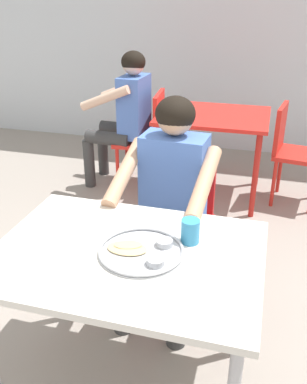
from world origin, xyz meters
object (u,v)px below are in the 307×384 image
at_px(chair_red_left, 147,133).
at_px(patron_background, 125,109).
at_px(diner_foreground, 169,193).
at_px(chair_red_right, 291,147).
at_px(thali_tray, 142,251).
at_px(table_background_red, 213,125).
at_px(table_foreground, 127,268).
at_px(chair_foreground, 179,214).
at_px(drinking_cup, 190,230).

height_order(chair_red_left, patron_background, patron_background).
distance_m(diner_foreground, chair_red_right, 1.71).
bearing_deg(thali_tray, table_background_red, 90.53).
relative_size(table_foreground, thali_tray, 3.14).
bearing_deg(thali_tray, patron_background, 110.81).
distance_m(chair_foreground, patron_background, 1.54).
height_order(thali_tray, chair_red_left, chair_red_left).
relative_size(table_foreground, chair_foreground, 1.29).
distance_m(thali_tray, drinking_cup, 0.22).
xyz_separation_m(thali_tray, diner_foreground, (-0.04, 0.61, -0.04)).
xyz_separation_m(drinking_cup, chair_red_right, (0.47, 2.04, -0.31)).
distance_m(chair_red_left, chair_red_right, 1.25).
distance_m(chair_foreground, table_background_red, 1.30).
relative_size(thali_tray, drinking_cup, 3.34).
relative_size(chair_red_right, patron_background, 0.68).
relative_size(chair_foreground, table_background_red, 0.92).
xyz_separation_m(table_background_red, chair_red_left, (-0.59, 0.04, -0.14)).
bearing_deg(drinking_cup, thali_tray, -141.44).
relative_size(table_foreground, diner_foreground, 0.89).
relative_size(table_foreground, chair_red_right, 1.28).
bearing_deg(table_foreground, table_background_red, 88.86).
bearing_deg(table_background_red, chair_foreground, -90.38).
bearing_deg(chair_foreground, drinking_cup, -74.53).
bearing_deg(chair_foreground, chair_red_left, 113.69).
xyz_separation_m(table_foreground, chair_red_left, (-0.55, 2.17, -0.15)).
bearing_deg(drinking_cup, chair_red_left, 110.95).
height_order(thali_tray, drinking_cup, drinking_cup).
relative_size(table_foreground, chair_red_left, 1.22).
distance_m(table_foreground, chair_red_left, 2.25).
bearing_deg(diner_foreground, table_foreground, -92.01).
bearing_deg(chair_red_right, table_foreground, -107.68).
bearing_deg(chair_red_right, drinking_cup, -102.86).
bearing_deg(table_foreground, chair_foreground, 87.69).
relative_size(chair_red_left, patron_background, 0.72).
xyz_separation_m(chair_foreground, chair_red_right, (0.66, 1.34, 0.02)).
bearing_deg(chair_red_right, patron_background, -178.32).
xyz_separation_m(table_background_red, chair_red_right, (0.65, 0.05, -0.16)).
bearing_deg(diner_foreground, chair_foreground, 86.83).
distance_m(table_foreground, chair_foreground, 0.86).
bearing_deg(drinking_cup, patron_background, 116.02).
height_order(drinking_cup, chair_red_left, chair_red_left).
bearing_deg(drinking_cup, chair_foreground, 105.47).
height_order(table_foreground, table_background_red, table_foreground).
height_order(chair_foreground, table_background_red, chair_foreground).
bearing_deg(chair_red_right, chair_foreground, -116.22).
xyz_separation_m(chair_foreground, chair_red_left, (-0.59, 1.34, 0.03)).
height_order(diner_foreground, chair_red_right, diner_foreground).
bearing_deg(diner_foreground, chair_red_right, 66.70).
distance_m(table_background_red, chair_red_left, 0.61).
distance_m(table_foreground, drinking_cup, 0.30).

